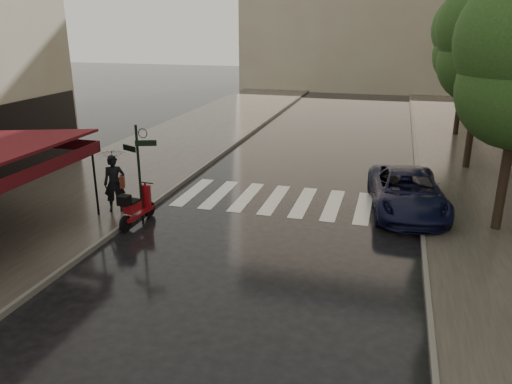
% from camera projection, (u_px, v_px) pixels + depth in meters
% --- Properties ---
extents(ground, '(120.00, 120.00, 0.00)m').
position_uv_depth(ground, '(130.00, 266.00, 13.08)').
color(ground, black).
rests_on(ground, ground).
extents(sidewalk_near, '(6.00, 60.00, 0.12)m').
position_uv_depth(sidewalk_near, '(169.00, 147.00, 25.14)').
color(sidewalk_near, '#38332D').
rests_on(sidewalk_near, ground).
extents(sidewalk_far, '(5.50, 60.00, 0.12)m').
position_uv_depth(sidewalk_far, '(484.00, 169.00, 21.38)').
color(sidewalk_far, '#38332D').
rests_on(sidewalk_far, ground).
extents(curb_near, '(0.12, 60.00, 0.16)m').
position_uv_depth(curb_near, '(226.00, 151.00, 24.36)').
color(curb_near, '#595651').
rests_on(curb_near, ground).
extents(curb_far, '(0.12, 60.00, 0.16)m').
position_uv_depth(curb_far, '(416.00, 164.00, 22.09)').
color(curb_far, '#595651').
rests_on(curb_far, ground).
extents(crosswalk, '(7.85, 3.20, 0.01)m').
position_uv_depth(crosswalk, '(289.00, 201.00, 17.78)').
color(crosswalk, silver).
rests_on(crosswalk, ground).
extents(signpost, '(1.17, 0.29, 3.10)m').
position_uv_depth(signpost, '(139.00, 165.00, 15.52)').
color(signpost, black).
rests_on(signpost, ground).
extents(tree_mid, '(3.80, 3.80, 8.34)m').
position_uv_depth(tree_mid, '(484.00, 34.00, 19.78)').
color(tree_mid, black).
rests_on(tree_mid, sidewalk_far).
extents(tree_far, '(3.80, 3.80, 8.16)m').
position_uv_depth(tree_far, '(468.00, 34.00, 26.15)').
color(tree_far, black).
rests_on(tree_far, sidewalk_far).
extents(pedestrian_with_umbrella, '(1.49, 1.50, 2.57)m').
position_uv_depth(pedestrian_with_umbrella, '(112.00, 161.00, 16.01)').
color(pedestrian_with_umbrella, black).
rests_on(pedestrian_with_umbrella, sidewalk_near).
extents(scooter, '(0.54, 1.82, 1.20)m').
position_uv_depth(scooter, '(136.00, 208.00, 15.55)').
color(scooter, black).
rests_on(scooter, ground).
extents(parked_car, '(2.90, 5.21, 1.38)m').
position_uv_depth(parked_car, '(407.00, 192.00, 16.61)').
color(parked_car, black).
rests_on(parked_car, ground).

